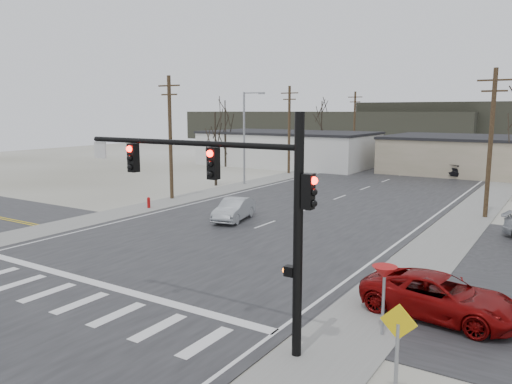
# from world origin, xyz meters

# --- Properties ---
(ground) EXTENTS (140.00, 140.00, 0.00)m
(ground) POSITION_xyz_m (0.00, 0.00, 0.00)
(ground) COLOR silver
(ground) RESTS_ON ground
(main_road) EXTENTS (18.00, 110.00, 0.05)m
(main_road) POSITION_xyz_m (0.00, 15.00, 0.02)
(main_road) COLOR black
(main_road) RESTS_ON ground
(cross_road) EXTENTS (90.00, 10.00, 0.04)m
(cross_road) POSITION_xyz_m (0.00, 0.00, 0.02)
(cross_road) COLOR black
(cross_road) RESTS_ON ground
(sidewalk_left) EXTENTS (3.00, 90.00, 0.06)m
(sidewalk_left) POSITION_xyz_m (-10.60, 20.00, 0.03)
(sidewalk_left) COLOR gray
(sidewalk_left) RESTS_ON ground
(sidewalk_right) EXTENTS (3.00, 90.00, 0.06)m
(sidewalk_right) POSITION_xyz_m (10.60, 20.00, 0.03)
(sidewalk_right) COLOR gray
(sidewalk_right) RESTS_ON ground
(traffic_signal_mast) EXTENTS (8.95, 0.43, 7.20)m
(traffic_signal_mast) POSITION_xyz_m (7.89, -6.20, 4.67)
(traffic_signal_mast) COLOR black
(traffic_signal_mast) RESTS_ON ground
(fire_hydrant) EXTENTS (0.24, 0.24, 0.87)m
(fire_hydrant) POSITION_xyz_m (-10.20, 8.00, 0.45)
(fire_hydrant) COLOR #A50C0C
(fire_hydrant) RESTS_ON ground
(yield_sign) EXTENTS (0.80, 0.80, 2.35)m
(yield_sign) POSITION_xyz_m (11.50, -3.50, 2.07)
(yield_sign) COLOR gray
(yield_sign) RESTS_ON ground
(diamond_sign) EXTENTS (0.92, 0.10, 2.61)m
(diamond_sign) POSITION_xyz_m (13.00, -7.00, 1.60)
(diamond_sign) COLOR gray
(diamond_sign) RESTS_ON ground
(building_left_far) EXTENTS (22.30, 12.30, 4.50)m
(building_left_far) POSITION_xyz_m (-16.00, 40.00, 2.26)
(building_left_far) COLOR silver
(building_left_far) RESTS_ON ground
(building_right_far) EXTENTS (26.30, 14.30, 4.30)m
(building_right_far) POSITION_xyz_m (10.00, 44.00, 2.15)
(building_right_far) COLOR #BAA78E
(building_right_far) RESTS_ON ground
(upole_left_b) EXTENTS (2.20, 0.30, 10.00)m
(upole_left_b) POSITION_xyz_m (-11.50, 12.00, 5.22)
(upole_left_b) COLOR #4E3E24
(upole_left_b) RESTS_ON ground
(upole_left_c) EXTENTS (2.20, 0.30, 10.00)m
(upole_left_c) POSITION_xyz_m (-11.50, 32.00, 5.22)
(upole_left_c) COLOR #4E3E24
(upole_left_c) RESTS_ON ground
(upole_left_d) EXTENTS (2.20, 0.30, 10.00)m
(upole_left_d) POSITION_xyz_m (-11.50, 52.00, 5.22)
(upole_left_d) COLOR #4E3E24
(upole_left_d) RESTS_ON ground
(upole_right_a) EXTENTS (2.20, 0.30, 10.00)m
(upole_right_a) POSITION_xyz_m (11.50, 18.00, 5.22)
(upole_right_a) COLOR #4E3E24
(upole_right_a) RESTS_ON ground
(streetlight_main) EXTENTS (2.40, 0.25, 9.00)m
(streetlight_main) POSITION_xyz_m (-10.80, 22.00, 5.09)
(streetlight_main) COLOR gray
(streetlight_main) RESTS_ON ground
(tree_left_near) EXTENTS (3.30, 3.30, 7.35)m
(tree_left_near) POSITION_xyz_m (-13.00, 20.00, 5.23)
(tree_left_near) COLOR #2D261B
(tree_left_near) RESTS_ON ground
(tree_left_far) EXTENTS (3.96, 3.96, 8.82)m
(tree_left_far) POSITION_xyz_m (-14.00, 46.00, 6.28)
(tree_left_far) COLOR #2D261B
(tree_left_far) RESTS_ON ground
(tree_left_mid) EXTENTS (3.96, 3.96, 8.82)m
(tree_left_mid) POSITION_xyz_m (-22.00, 34.00, 6.28)
(tree_left_mid) COLOR #2D261B
(tree_left_mid) RESTS_ON ground
(hill_left) EXTENTS (70.00, 18.00, 7.00)m
(hill_left) POSITION_xyz_m (-35.00, 92.00, 3.50)
(hill_left) COLOR #333026
(hill_left) RESTS_ON ground
(sedan_crossing) EXTENTS (2.47, 4.61, 1.44)m
(sedan_crossing) POSITION_xyz_m (-2.42, 8.02, 0.77)
(sedan_crossing) COLOR #989DA1
(sedan_crossing) RESTS_ON main_road
(car_far_a) EXTENTS (3.99, 5.89, 1.58)m
(car_far_a) POSITION_xyz_m (6.13, 39.53, 0.84)
(car_far_a) COLOR black
(car_far_a) RESTS_ON main_road
(car_far_b) EXTENTS (2.02, 4.58, 1.54)m
(car_far_b) POSITION_xyz_m (-7.50, 50.40, 0.81)
(car_far_b) COLOR black
(car_far_b) RESTS_ON main_road
(car_parked_red) EXTENTS (5.62, 3.06, 1.49)m
(car_parked_red) POSITION_xyz_m (12.71, -1.00, 0.78)
(car_parked_red) COLOR #770606
(car_parked_red) RESTS_ON parking_lot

